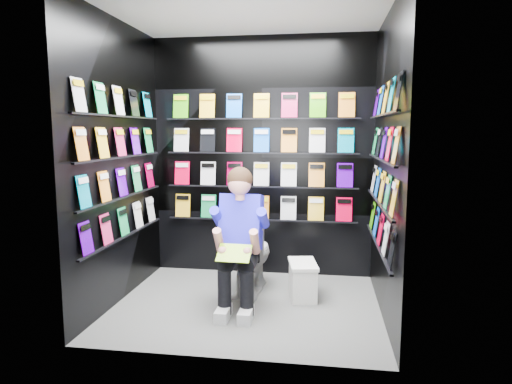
# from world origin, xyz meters

# --- Properties ---
(floor) EXTENTS (2.40, 2.40, 0.00)m
(floor) POSITION_xyz_m (0.00, 0.00, 0.00)
(floor) COLOR slate
(floor) RESTS_ON ground
(ceiling) EXTENTS (2.40, 2.40, 0.00)m
(ceiling) POSITION_xyz_m (0.00, 0.00, 2.60)
(ceiling) COLOR white
(ceiling) RESTS_ON floor
(wall_back) EXTENTS (2.40, 0.04, 2.60)m
(wall_back) POSITION_xyz_m (0.00, 1.00, 1.30)
(wall_back) COLOR black
(wall_back) RESTS_ON floor
(wall_front) EXTENTS (2.40, 0.04, 2.60)m
(wall_front) POSITION_xyz_m (0.00, -1.00, 1.30)
(wall_front) COLOR black
(wall_front) RESTS_ON floor
(wall_left) EXTENTS (0.04, 2.00, 2.60)m
(wall_left) POSITION_xyz_m (-1.20, 0.00, 1.30)
(wall_left) COLOR black
(wall_left) RESTS_ON floor
(wall_right) EXTENTS (0.04, 2.00, 2.60)m
(wall_right) POSITION_xyz_m (1.20, 0.00, 1.30)
(wall_right) COLOR black
(wall_right) RESTS_ON floor
(comics_back) EXTENTS (2.10, 0.06, 1.37)m
(comics_back) POSITION_xyz_m (0.00, 0.97, 1.31)
(comics_back) COLOR #ED0234
(comics_back) RESTS_ON wall_back
(comics_left) EXTENTS (0.06, 1.70, 1.37)m
(comics_left) POSITION_xyz_m (-1.17, 0.00, 1.31)
(comics_left) COLOR #ED0234
(comics_left) RESTS_ON wall_left
(comics_right) EXTENTS (0.06, 1.70, 1.37)m
(comics_right) POSITION_xyz_m (1.17, 0.00, 1.31)
(comics_right) COLOR #ED0234
(comics_right) RESTS_ON wall_right
(toilet) EXTENTS (0.46, 0.77, 0.73)m
(toilet) POSITION_xyz_m (-0.05, 0.40, 0.37)
(toilet) COLOR white
(toilet) RESTS_ON floor
(longbox) EXTENTS (0.29, 0.45, 0.31)m
(longbox) POSITION_xyz_m (0.50, 0.28, 0.16)
(longbox) COLOR white
(longbox) RESTS_ON floor
(longbox_lid) EXTENTS (0.32, 0.47, 0.03)m
(longbox_lid) POSITION_xyz_m (0.50, 0.28, 0.33)
(longbox_lid) COLOR white
(longbox_lid) RESTS_ON longbox
(reader) EXTENTS (0.55, 0.77, 1.37)m
(reader) POSITION_xyz_m (-0.05, 0.02, 0.76)
(reader) COLOR #221BE4
(reader) RESTS_ON toilet
(held_comic) EXTENTS (0.29, 0.18, 0.12)m
(held_comic) POSITION_xyz_m (-0.05, -0.33, 0.58)
(held_comic) COLOR green
(held_comic) RESTS_ON reader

